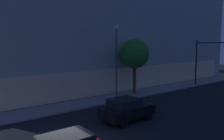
% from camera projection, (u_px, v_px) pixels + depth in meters
% --- Properties ---
extents(modern_building, '(38.72, 25.62, 17.95)m').
position_uv_depth(modern_building, '(90.00, 25.00, 38.19)').
color(modern_building, '#4C4C51').
rests_on(modern_building, ground).
extents(traffic_light_far_corner, '(0.60, 5.13, 6.11)m').
position_uv_depth(traffic_light_far_corner, '(207.00, 55.00, 29.89)').
color(traffic_light_far_corner, black).
rests_on(traffic_light_far_corner, sidewalk_corner).
extents(street_lamp_sidewalk, '(0.44, 0.44, 7.39)m').
position_uv_depth(street_lamp_sidewalk, '(116.00, 52.00, 23.45)').
color(street_lamp_sidewalk, '#4B4B4B').
rests_on(street_lamp_sidewalk, sidewalk_corner).
extents(sidewalk_tree, '(3.25, 3.25, 6.09)m').
position_uv_depth(sidewalk_tree, '(135.00, 54.00, 25.46)').
color(sidewalk_tree, '#4B3A1E').
rests_on(sidewalk_tree, sidewalk_corner).
extents(car_black, '(4.22, 2.32, 1.69)m').
position_uv_depth(car_black, '(127.00, 109.00, 16.98)').
color(car_black, black).
rests_on(car_black, ground).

